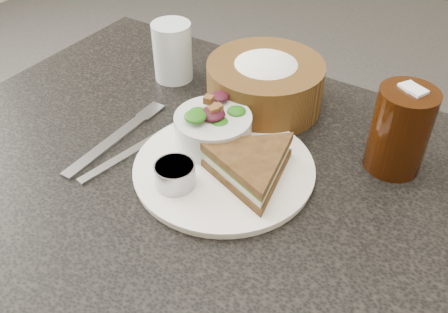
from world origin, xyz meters
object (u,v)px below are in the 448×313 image
salad_bowl (213,125)px  bread_basket (265,78)px  dinner_plate (224,169)px  cola_glass (401,127)px  sandwich (250,166)px  dressing_ramekin (175,175)px  water_glass (173,52)px

salad_bowl → bread_basket: size_ratio=0.60×
dinner_plate → salad_bowl: salad_bowl is taller
cola_glass → dinner_plate: bearing=-143.8°
dinner_plate → cola_glass: 0.27m
sandwich → dressing_ramekin: bearing=-120.2°
bread_basket → water_glass: bread_basket is taller
sandwich → water_glass: size_ratio=1.50×
bread_basket → water_glass: (-0.19, -0.01, -0.00)m
bread_basket → cola_glass: (0.25, -0.04, 0.01)m
dressing_ramekin → cola_glass: bearing=42.5°
sandwich → cola_glass: bearing=63.0°
dressing_ramekin → salad_bowl: bearing=94.3°
salad_bowl → dressing_ramekin: bearing=-85.7°
sandwich → dressing_ramekin: sandwich is taller
bread_basket → salad_bowl: bearing=-92.9°
dressing_ramekin → cola_glass: size_ratio=0.41×
dinner_plate → dressing_ramekin: size_ratio=4.59×
dressing_ramekin → cola_glass: cola_glass is taller
dinner_plate → dressing_ramekin: (-0.04, -0.07, 0.02)m
bread_basket → water_glass: 0.19m
dressing_ramekin → cola_glass: (0.24, 0.22, 0.04)m
dinner_plate → water_glass: size_ratio=2.43×
cola_glass → sandwich: bearing=-136.5°
dinner_plate → cola_glass: size_ratio=1.86×
dinner_plate → water_glass: bearing=141.8°
dressing_ramekin → bread_basket: size_ratio=0.29×
dinner_plate → cola_glass: (0.21, 0.15, 0.07)m
sandwich → salad_bowl: salad_bowl is taller
salad_bowl → water_glass: water_glass is taller
dinner_plate → cola_glass: bearing=36.2°
sandwich → cola_glass: 0.23m
dinner_plate → dressing_ramekin: bearing=-117.2°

